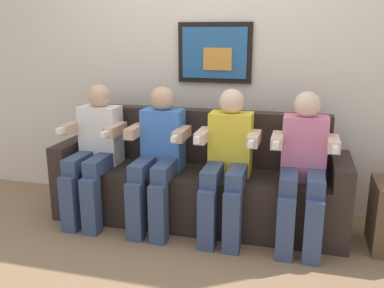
{
  "coord_description": "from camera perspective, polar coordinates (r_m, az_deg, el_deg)",
  "views": [
    {
      "loc": [
        0.78,
        -2.78,
        1.51
      ],
      "look_at": [
        0.0,
        0.15,
        0.7
      ],
      "focal_mm": 38.87,
      "sensor_mm": 36.0,
      "label": 1
    }
  ],
  "objects": [
    {
      "name": "couch",
      "position": [
        3.42,
        0.77,
        -5.55
      ],
      "size": [
        2.34,
        0.58,
        0.9
      ],
      "color": "#2D231E",
      "rests_on": "ground_plane"
    },
    {
      "name": "person_left_center",
      "position": [
        3.25,
        -4.62,
        -1.25
      ],
      "size": [
        0.46,
        0.56,
        1.11
      ],
      "color": "#3F72CC",
      "rests_on": "ground_plane"
    },
    {
      "name": "ground_plane",
      "position": [
        3.26,
        -0.7,
        -12.66
      ],
      "size": [
        6.16,
        6.16,
        0.0
      ],
      "primitive_type": "plane",
      "color": "#8C6B4C"
    },
    {
      "name": "person_leftmost",
      "position": [
        3.46,
        -13.2,
        -0.56
      ],
      "size": [
        0.46,
        0.56,
        1.11
      ],
      "color": "white",
      "rests_on": "ground_plane"
    },
    {
      "name": "person_right_center",
      "position": [
        3.11,
        4.91,
        -1.97
      ],
      "size": [
        0.46,
        0.56,
        1.11
      ],
      "color": "yellow",
      "rests_on": "ground_plane"
    },
    {
      "name": "back_wall_assembly",
      "position": [
        3.63,
        2.57,
        11.65
      ],
      "size": [
        4.74,
        0.1,
        2.6
      ],
      "color": "beige",
      "rests_on": "ground_plane"
    },
    {
      "name": "person_rightmost",
      "position": [
        3.07,
        15.02,
        -2.67
      ],
      "size": [
        0.46,
        0.56,
        1.11
      ],
      "color": "pink",
      "rests_on": "ground_plane"
    }
  ]
}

